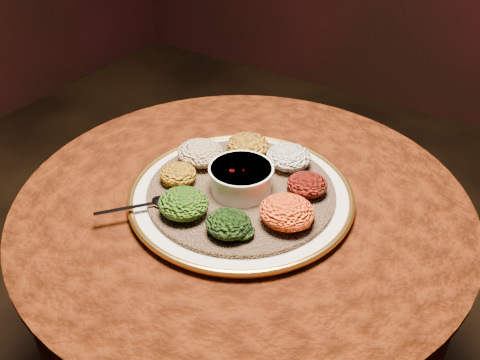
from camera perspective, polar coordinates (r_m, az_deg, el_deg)
The scene contains 13 objects.
table at distance 1.24m, azimuth 0.25°, elevation -8.59°, with size 0.96×0.96×0.73m.
platter at distance 1.11m, azimuth 0.12°, elevation -1.68°, with size 0.53×0.53×0.02m.
injera at distance 1.11m, azimuth 0.12°, elevation -1.24°, with size 0.39×0.39×0.01m, color brown.
stew_bowl at distance 1.09m, azimuth 0.12°, elevation 0.32°, with size 0.13×0.13×0.06m.
spoon at distance 1.07m, azimuth -8.90°, elevation -2.42°, with size 0.11×0.12×0.01m.
portion_ayib at distance 1.17m, azimuth 5.20°, elevation 2.46°, with size 0.10×0.09×0.05m, color silver.
portion_kitfo at distance 1.09m, azimuth 7.19°, elevation -0.48°, with size 0.08×0.08×0.04m, color black.
portion_tikil at distance 1.01m, azimuth 5.00°, elevation -3.42°, with size 0.11×0.10×0.05m, color #C08910.
portion_gomen at distance 0.99m, azimuth -1.23°, elevation -4.69°, with size 0.09×0.08×0.04m, color black.
portion_mixveg at distance 1.04m, azimuth -6.04°, elevation -2.51°, with size 0.10×0.09×0.05m, color #8C3C09.
portion_kik at distance 1.12m, azimuth -6.62°, elevation 0.62°, with size 0.08×0.08×0.04m, color #A5680E.
portion_timatim at distance 1.18m, azimuth -4.24°, elevation 2.89°, with size 0.10×0.10×0.05m, color maroon.
portion_shiro at distance 1.20m, azimuth 0.85°, elevation 3.70°, with size 0.10×0.09×0.05m, color #A27513.
Camera 1 is at (0.48, -0.75, 1.42)m, focal length 40.00 mm.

